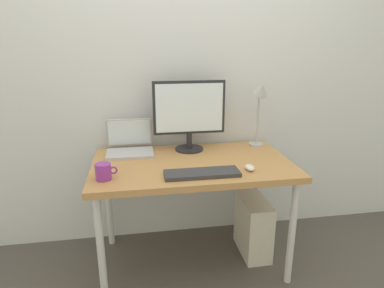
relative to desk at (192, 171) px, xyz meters
name	(u,v)px	position (x,y,z in m)	size (l,w,h in m)	color
ground_plane	(192,260)	(0.00, 0.00, -0.68)	(6.00, 6.00, 0.00)	#4C4742
back_wall	(182,70)	(0.00, 0.44, 0.62)	(4.40, 0.04, 2.60)	silver
desk	(192,171)	(0.00, 0.00, 0.00)	(1.28, 0.75, 0.75)	#B7844C
monitor	(189,112)	(0.02, 0.24, 0.35)	(0.50, 0.20, 0.49)	#232328
laptop	(130,144)	(-0.40, 0.26, 0.12)	(0.32, 0.27, 0.23)	#B2B2B7
desk_lamp	(261,100)	(0.54, 0.25, 0.42)	(0.11, 0.16, 0.49)	#B2B2B7
keyboard	(202,173)	(0.02, -0.24, 0.08)	(0.44, 0.14, 0.02)	#333338
mouse	(250,168)	(0.32, -0.21, 0.08)	(0.06, 0.09, 0.03)	silver
coffee_mug	(104,172)	(-0.54, -0.20, 0.11)	(0.12, 0.09, 0.09)	purple
computer_tower	(253,226)	(0.46, 0.03, -0.47)	(0.18, 0.36, 0.42)	silver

